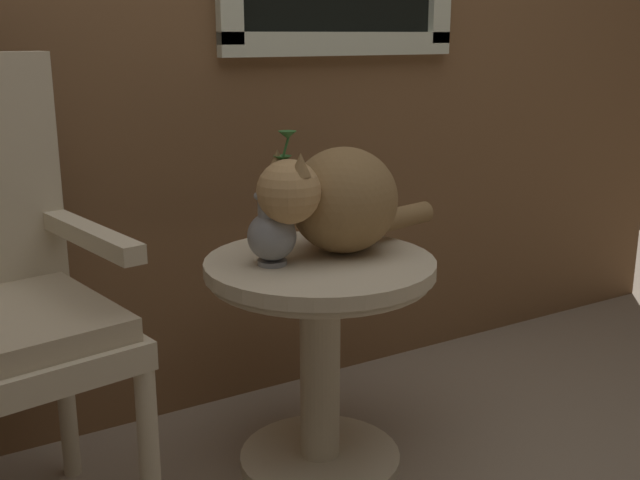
% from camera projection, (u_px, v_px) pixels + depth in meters
% --- Properties ---
extents(wicker_side_table, '(0.58, 0.58, 0.57)m').
position_uv_depth(wicker_side_table, '(320.00, 324.00, 1.96)').
color(wicker_side_table, beige).
rests_on(wicker_side_table, ground_plane).
extents(cat, '(0.58, 0.32, 0.28)m').
position_uv_depth(cat, '(338.00, 199.00, 1.93)').
color(cat, olive).
rests_on(cat, wicker_side_table).
extents(pewter_vase_with_ivy, '(0.12, 0.12, 0.32)m').
position_uv_depth(pewter_vase_with_ivy, '(272.00, 229.00, 1.85)').
color(pewter_vase_with_ivy, gray).
rests_on(pewter_vase_with_ivy, wicker_side_table).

